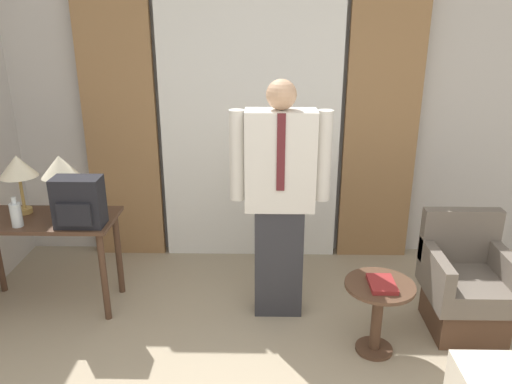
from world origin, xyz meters
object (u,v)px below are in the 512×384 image
Objects in this scene: table_lamp_right at (60,168)px; backpack at (79,202)px; person at (280,195)px; table_lamp_left at (18,168)px; desk at (43,233)px; book at (382,284)px; bottle_near_edge at (16,214)px; armchair at (465,288)px; side_table at (378,306)px.

table_lamp_right reaches higher than backpack.
backpack is 0.20× the size of person.
desk is at bearing -30.68° from table_lamp_left.
table_lamp_right is 1.95× the size of book.
table_lamp_right is (0.31, 0.00, 0.00)m from table_lamp_left.
person is (1.88, 0.10, 0.13)m from bottle_near_edge.
table_lamp_right is at bearing 174.71° from person.
armchair is (2.76, -0.11, -0.60)m from backpack.
armchair is at bearing -2.29° from backpack.
backpack is at bearing -48.98° from table_lamp_right.
table_lamp_right is 3.08m from armchair.
book is at bearing -9.16° from bottle_near_edge.
person is (1.78, -0.06, 0.34)m from desk.
bottle_near_edge is 0.43× the size of side_table.
person reaches higher than desk.
bottle_near_edge is at bearing -135.69° from table_lamp_right.
table_lamp_left is at bearing 149.32° from desk.
person is at bearing 3.10° from backpack.
table_lamp_right is at bearing 0.00° from table_lamp_left.
bottle_near_edge is 3.26m from armchair.
table_lamp_left is 0.54× the size of armchair.
backpack reaches higher than armchair.
person reaches higher than side_table.
book is at bearing -37.62° from person.
armchair is at bearing -5.89° from table_lamp_left.
backpack is (0.20, -0.23, -0.18)m from table_lamp_right.
table_lamp_right is at bearing 131.02° from backpack.
armchair is (2.96, -0.34, -0.78)m from table_lamp_right.
desk is at bearing 167.00° from book.
book is (2.44, -0.56, -0.08)m from desk.
table_lamp_right is 0.88× the size of side_table.
table_lamp_left is 1.00× the size of table_lamp_right.
table_lamp_right is 0.35m from backpack.
book is at bearing -79.41° from side_table.
side_table is at bearing -13.64° from table_lamp_left.
bottle_near_edge reaches higher than side_table.
desk is at bearing 167.59° from side_table.
bottle_near_edge is at bearing -177.48° from backpack.
desk is 0.62× the size of person.
bottle_near_edge is 0.61× the size of backpack.
desk is 0.52m from table_lamp_left.
side_table is (0.65, -0.48, -0.61)m from person.
person is at bearing 172.02° from armchair.
table_lamp_left is 3.38m from armchair.
book is (2.28, -0.66, -0.57)m from table_lamp_right.
book reaches higher than side_table.
book is at bearing -13.00° from desk.
armchair is 0.75m from side_table.
side_table is (2.43, -0.53, -0.26)m from desk.
side_table is at bearing -12.41° from desk.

